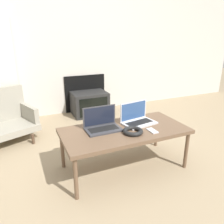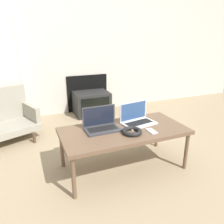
# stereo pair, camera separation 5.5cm
# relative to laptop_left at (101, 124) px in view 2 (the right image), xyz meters

# --- Properties ---
(ground_plane) EXTENTS (14.00, 14.00, 0.00)m
(ground_plane) POSITION_rel_laptop_left_xyz_m (0.20, -0.22, -0.47)
(ground_plane) COLOR #998466
(wall_back) EXTENTS (7.00, 0.08, 2.60)m
(wall_back) POSITION_rel_laptop_left_xyz_m (0.20, 1.83, 0.82)
(wall_back) COLOR beige
(wall_back) RESTS_ON ground_plane
(table) EXTENTS (1.21, 0.59, 0.42)m
(table) POSITION_rel_laptop_left_xyz_m (0.20, -0.09, -0.08)
(table) COLOR brown
(table) RESTS_ON ground_plane
(laptop_left) EXTENTS (0.33, 0.21, 0.21)m
(laptop_left) POSITION_rel_laptop_left_xyz_m (0.00, 0.00, 0.00)
(laptop_left) COLOR #38383D
(laptop_left) RESTS_ON table
(laptop_right) EXTENTS (0.36, 0.26, 0.21)m
(laptop_right) POSITION_rel_laptop_left_xyz_m (0.39, -0.00, 0.00)
(laptop_right) COLOR silver
(laptop_right) RESTS_ON table
(headphones) EXTENTS (0.19, 0.19, 0.04)m
(headphones) POSITION_rel_laptop_left_xyz_m (0.22, -0.21, -0.03)
(headphones) COLOR black
(headphones) RESTS_ON table
(phone) EXTENTS (0.06, 0.13, 0.01)m
(phone) POSITION_rel_laptop_left_xyz_m (0.41, -0.24, -0.04)
(phone) COLOR silver
(phone) RESTS_ON table
(tv) EXTENTS (0.57, 0.44, 0.38)m
(tv) POSITION_rel_laptop_left_xyz_m (0.39, 1.56, -0.28)
(tv) COLOR black
(tv) RESTS_ON ground_plane
(armchair) EXTENTS (0.82, 0.74, 0.65)m
(armchair) POSITION_rel_laptop_left_xyz_m (-0.92, 1.12, -0.17)
(armchair) COLOR gray
(armchair) RESTS_ON ground_plane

